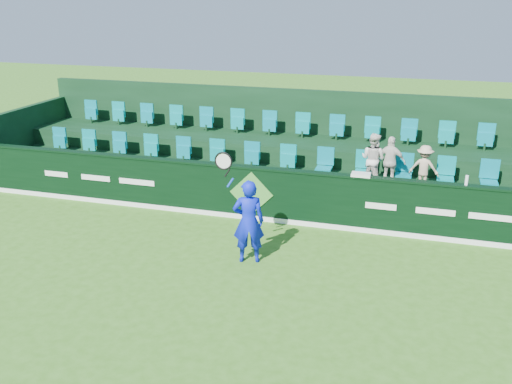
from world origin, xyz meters
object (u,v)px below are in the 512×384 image
(tennis_player, at_px, (248,221))
(towel, at_px, (361,175))
(spectator_left, at_px, (373,159))
(spectator_right, at_px, (424,167))
(drinks_bottle, at_px, (467,180))
(spectator_middle, at_px, (391,162))

(tennis_player, bearing_deg, towel, 48.68)
(tennis_player, distance_m, spectator_left, 4.06)
(spectator_right, bearing_deg, towel, 48.33)
(tennis_player, relative_size, drinks_bottle, 10.97)
(tennis_player, height_order, spectator_right, tennis_player)
(spectator_middle, bearing_deg, spectator_left, 8.66)
(spectator_right, relative_size, drinks_bottle, 4.93)
(towel, bearing_deg, spectator_middle, 62.62)
(spectator_right, height_order, towel, spectator_right)
(tennis_player, distance_m, spectator_right, 4.82)
(drinks_bottle, bearing_deg, spectator_right, 128.84)
(spectator_middle, bearing_deg, tennis_player, 61.42)
(spectator_right, distance_m, drinks_bottle, 1.44)
(spectator_middle, bearing_deg, drinks_bottle, 155.27)
(tennis_player, bearing_deg, spectator_middle, 52.76)
(tennis_player, height_order, drinks_bottle, tennis_player)
(spectator_middle, height_order, spectator_right, spectator_middle)
(spectator_right, xyz_separation_m, towel, (-1.38, -1.12, 0.04))
(tennis_player, distance_m, drinks_bottle, 4.88)
(spectator_left, relative_size, spectator_right, 1.20)
(spectator_middle, relative_size, drinks_bottle, 5.65)
(spectator_middle, height_order, drinks_bottle, spectator_middle)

